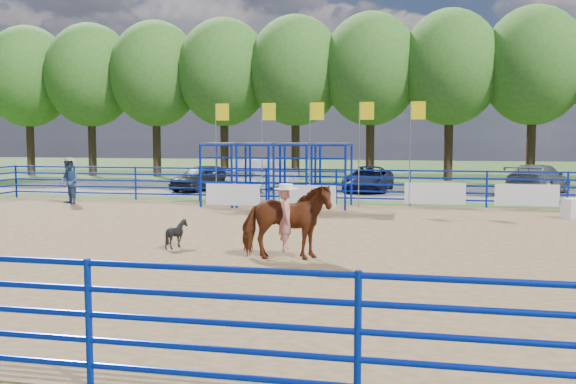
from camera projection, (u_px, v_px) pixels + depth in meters
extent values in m
plane|color=#3C5923|center=(284.00, 244.00, 16.95)|extent=(120.00, 120.00, 0.00)
cube|color=olive|center=(284.00, 244.00, 16.95)|extent=(30.00, 20.00, 0.02)
cube|color=#68655C|center=(355.00, 191.00, 33.50)|extent=(40.00, 10.00, 0.01)
imported|color=brown|center=(286.00, 222.00, 14.68)|extent=(2.21, 1.27, 1.76)
imported|color=#AF1C19|center=(286.00, 188.00, 14.62)|extent=(0.43, 0.57, 1.44)
cylinder|color=white|center=(286.00, 155.00, 14.55)|extent=(0.54, 0.54, 0.12)
imported|color=black|center=(177.00, 234.00, 16.26)|extent=(0.87, 0.84, 0.73)
imported|color=navy|center=(69.00, 182.00, 26.68)|extent=(1.14, 1.10, 1.86)
cylinder|color=tan|center=(68.00, 160.00, 26.60)|extent=(0.56, 0.56, 0.11)
imported|color=black|center=(202.00, 177.00, 33.47)|extent=(2.72, 4.33, 1.37)
imported|color=#989CA0|center=(264.00, 174.00, 33.93)|extent=(2.95, 5.23, 1.63)
imported|color=#161937|center=(369.00, 179.00, 32.99)|extent=(2.44, 4.77, 1.29)
imported|color=#5B5B5E|center=(538.00, 179.00, 31.22)|extent=(4.01, 5.48, 1.47)
cube|color=white|center=(233.00, 195.00, 25.27)|extent=(2.20, 0.04, 0.85)
cube|color=white|center=(308.00, 196.00, 24.63)|extent=(2.20, 0.04, 0.85)
cube|color=white|center=(435.00, 193.00, 25.75)|extent=(2.40, 0.04, 0.85)
cube|color=white|center=(527.00, 195.00, 25.02)|extent=(2.40, 0.04, 0.85)
cylinder|color=#3F2B19|center=(30.00, 142.00, 47.32)|extent=(0.56, 0.56, 4.80)
ellipsoid|color=#33611F|center=(28.00, 72.00, 46.87)|extent=(6.40, 6.40, 7.36)
cylinder|color=#3F2B19|center=(92.00, 142.00, 46.27)|extent=(0.56, 0.56, 4.80)
ellipsoid|color=#33611F|center=(90.00, 70.00, 45.82)|extent=(6.40, 6.40, 7.36)
cylinder|color=#3F2B19|center=(157.00, 142.00, 45.21)|extent=(0.56, 0.56, 4.80)
ellipsoid|color=#33611F|center=(155.00, 68.00, 44.76)|extent=(6.40, 6.40, 7.36)
cylinder|color=#3F2B19|center=(224.00, 143.00, 44.16)|extent=(0.56, 0.56, 4.80)
ellipsoid|color=#33611F|center=(224.00, 67.00, 43.71)|extent=(6.40, 6.40, 7.36)
cylinder|color=#3F2B19|center=(296.00, 143.00, 43.11)|extent=(0.56, 0.56, 4.80)
ellipsoid|color=#33611F|center=(296.00, 65.00, 42.66)|extent=(6.40, 6.40, 7.36)
cylinder|color=#3F2B19|center=(370.00, 143.00, 42.05)|extent=(0.56, 0.56, 4.80)
ellipsoid|color=#33611F|center=(371.00, 63.00, 41.60)|extent=(6.40, 6.40, 7.36)
cylinder|color=#3F2B19|center=(448.00, 143.00, 41.00)|extent=(0.56, 0.56, 4.80)
ellipsoid|color=#33611F|center=(450.00, 61.00, 40.55)|extent=(6.40, 6.40, 7.36)
cylinder|color=#3F2B19|center=(531.00, 143.00, 39.95)|extent=(0.56, 0.56, 4.80)
ellipsoid|color=#33611F|center=(534.00, 59.00, 39.50)|extent=(6.40, 6.40, 7.36)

